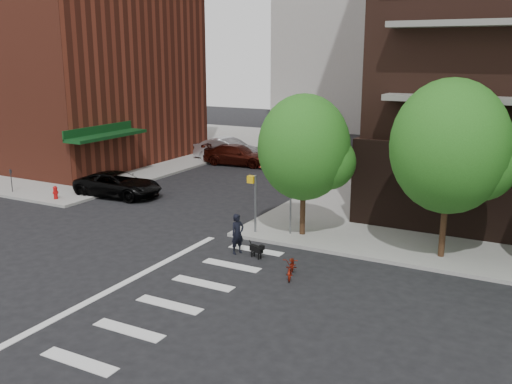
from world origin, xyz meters
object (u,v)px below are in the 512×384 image
fire_hydrant (55,192)px  parked_car_maroon (238,155)px  parked_car_black (118,185)px  parked_car_silver (229,150)px  dog_walker (238,234)px  scooter (291,266)px

fire_hydrant → parked_car_maroon: parked_car_maroon is taller
fire_hydrant → parked_car_black: size_ratio=0.14×
parked_car_black → parked_car_maroon: parked_car_maroon is taller
parked_car_maroon → fire_hydrant: bearing=160.0°
parked_car_maroon → parked_car_silver: bearing=50.0°
dog_walker → scooter: bearing=-89.9°
parked_car_silver → dog_walker: (10.71, -17.22, -0.04)m
parked_car_maroon → scooter: 21.49m
scooter → parked_car_black: bearing=136.9°
parked_car_silver → parked_car_black: bearing=-178.8°
parked_car_black → dog_walker: bearing=-120.2°
fire_hydrant → dog_walker: (13.01, -2.48, 0.28)m
parked_car_maroon → dog_walker: size_ratio=3.07×
parked_car_black → parked_car_maroon: 11.40m
fire_hydrant → parked_car_silver: (2.30, 14.74, 0.32)m
parked_car_black → parked_car_maroon: size_ratio=0.99×
parked_car_silver → parked_car_maroon: bearing=-123.3°
fire_hydrant → parked_car_black: 3.41m
fire_hydrant → parked_car_maroon: bearing=75.4°
parked_car_maroon → parked_car_silver: parked_car_silver is taller
fire_hydrant → scooter: 16.43m
scooter → fire_hydrant: bearing=148.2°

